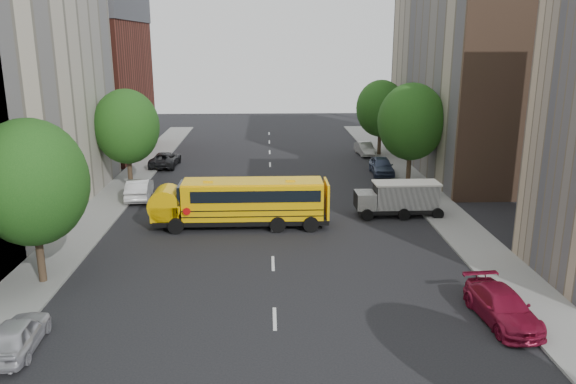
{
  "coord_description": "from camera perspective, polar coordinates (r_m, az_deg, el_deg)",
  "views": [
    {
      "loc": [
        -0.23,
        -29.17,
        11.22
      ],
      "look_at": [
        0.93,
        2.0,
        2.76
      ],
      "focal_mm": 35.0,
      "sensor_mm": 36.0,
      "label": 1
    }
  ],
  "objects": [
    {
      "name": "ground",
      "position": [
        31.25,
        -1.58,
        -5.88
      ],
      "size": [
        120.0,
        120.0,
        0.0
      ],
      "primitive_type": "plane",
      "color": "black",
      "rests_on": "ground"
    },
    {
      "name": "sidewalk_left",
      "position": [
        37.67,
        -19.46,
        -2.96
      ],
      "size": [
        3.0,
        80.0,
        0.12
      ],
      "primitive_type": "cube",
      "color": "slate",
      "rests_on": "ground"
    },
    {
      "name": "sidewalk_right",
      "position": [
        37.81,
        16.06,
        -2.61
      ],
      "size": [
        3.0,
        80.0,
        0.12
      ],
      "primitive_type": "cube",
      "color": "slate",
      "rests_on": "ground"
    },
    {
      "name": "lane_markings",
      "position": [
        40.74,
        -1.73,
        -0.81
      ],
      "size": [
        0.15,
        64.0,
        0.01
      ],
      "primitive_type": "cube",
      "color": "silver",
      "rests_on": "ground"
    },
    {
      "name": "building_left_redbrick",
      "position": [
        60.05,
        -19.64,
        9.8
      ],
      "size": [
        10.0,
        15.0,
        13.0
      ],
      "primitive_type": "cube",
      "color": "maroon",
      "rests_on": "ground"
    },
    {
      "name": "building_right_far",
      "position": [
        52.49,
        18.61,
        11.98
      ],
      "size": [
        10.0,
        22.0,
        18.0
      ],
      "primitive_type": "cube",
      "color": "tan",
      "rests_on": "ground"
    },
    {
      "name": "building_right_sidewall",
      "position": [
        42.36,
        23.82,
        10.91
      ],
      "size": [
        10.1,
        0.3,
        18.0
      ],
      "primitive_type": "cube",
      "color": "brown",
      "rests_on": "ground"
    },
    {
      "name": "street_tree_1",
      "position": [
        28.08,
        -24.62,
        0.87
      ],
      "size": [
        5.12,
        5.12,
        7.9
      ],
      "color": "#38281C",
      "rests_on": "ground"
    },
    {
      "name": "street_tree_2",
      "position": [
        44.95,
        -16.08,
        6.4
      ],
      "size": [
        4.99,
        4.99,
        7.71
      ],
      "color": "#38281C",
      "rests_on": "ground"
    },
    {
      "name": "street_tree_4",
      "position": [
        45.03,
        12.42,
        6.98
      ],
      "size": [
        5.25,
        5.25,
        8.1
      ],
      "color": "#38281C",
      "rests_on": "ground"
    },
    {
      "name": "street_tree_5",
      "position": [
        56.68,
        9.41,
        8.37
      ],
      "size": [
        4.86,
        4.86,
        7.51
      ],
      "color": "#38281C",
      "rests_on": "ground"
    },
    {
      "name": "school_bus",
      "position": [
        34.67,
        -4.9,
        -0.87
      ],
      "size": [
        10.67,
        2.69,
        3.0
      ],
      "rotation": [
        0.0,
        0.0,
        0.0
      ],
      "color": "black",
      "rests_on": "ground"
    },
    {
      "name": "safari_truck",
      "position": [
        37.53,
        11.21,
        -0.61
      ],
      "size": [
        5.36,
        2.09,
        2.27
      ],
      "rotation": [
        0.0,
        0.0,
        0.02
      ],
      "color": "black",
      "rests_on": "ground"
    },
    {
      "name": "parked_car_0",
      "position": [
        23.72,
        -25.82,
        -12.93
      ],
      "size": [
        1.75,
        3.91,
        1.31
      ],
      "primitive_type": "imported",
      "rotation": [
        0.0,
        0.0,
        3.2
      ],
      "color": "#BAB9C0",
      "rests_on": "ground"
    },
    {
      "name": "parked_car_1",
      "position": [
        42.29,
        -14.87,
        0.32
      ],
      "size": [
        1.99,
        4.67,
        1.5
      ],
      "primitive_type": "imported",
      "rotation": [
        0.0,
        0.0,
        3.23
      ],
      "color": "silver",
      "rests_on": "ground"
    },
    {
      "name": "parked_car_2",
      "position": [
        52.66,
        -12.36,
        3.27
      ],
      "size": [
        2.44,
        4.97,
        1.36
      ],
      "primitive_type": "imported",
      "rotation": [
        0.0,
        0.0,
        3.1
      ],
      "color": "black",
      "rests_on": "ground"
    },
    {
      "name": "parked_car_3",
      "position": [
        25.07,
        20.94,
        -10.82
      ],
      "size": [
        2.21,
        4.7,
        1.33
      ],
      "primitive_type": "imported",
      "rotation": [
        0.0,
        0.0,
        0.08
      ],
      "color": "maroon",
      "rests_on": "ground"
    },
    {
      "name": "parked_car_4",
      "position": [
        49.06,
        9.48,
        2.63
      ],
      "size": [
        1.91,
        4.44,
        1.5
      ],
      "primitive_type": "imported",
      "rotation": [
        0.0,
        0.0,
        -0.03
      ],
      "color": "#34405C",
      "rests_on": "ground"
    },
    {
      "name": "parked_car_5",
      "position": [
        57.21,
        7.82,
        4.38
      ],
      "size": [
        1.73,
        4.03,
        1.29
      ],
      "primitive_type": "imported",
      "rotation": [
        0.0,
        0.0,
        0.09
      ],
      "color": "gray",
      "rests_on": "ground"
    }
  ]
}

